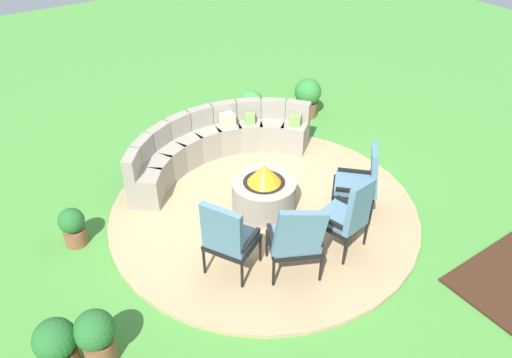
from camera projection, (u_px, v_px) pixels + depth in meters
ground_plane at (264, 211)px, 7.07m from camera, size 24.00×24.00×0.00m
patio_circle at (264, 209)px, 7.05m from camera, size 4.40×4.40×0.06m
fire_pit at (264, 192)px, 6.87m from camera, size 0.91×0.91×0.74m
curved_stone_bench at (214, 144)px, 7.83m from camera, size 3.29×1.20×0.81m
lounge_chair_front_left at (228, 237)px, 5.69m from camera, size 0.73×0.75×1.11m
lounge_chair_front_right at (296, 239)px, 5.67m from camera, size 0.78×0.77×1.11m
lounge_chair_back_left at (348, 215)px, 6.03m from camera, size 0.66×0.66×1.10m
lounge_chair_back_right at (361, 181)px, 6.63m from camera, size 0.77×0.80×1.08m
potted_plant_0 at (251, 107)px, 8.94m from camera, size 0.45×0.45×0.68m
potted_plant_1 at (57, 346)px, 4.77m from camera, size 0.42×0.42×0.69m
potted_plant_2 at (308, 96)px, 9.22m from camera, size 0.51×0.51×0.75m
potted_plant_3 at (96, 336)px, 4.86m from camera, size 0.41×0.41×0.69m
potted_plant_4 at (73, 226)px, 6.34m from camera, size 0.34×0.34×0.56m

